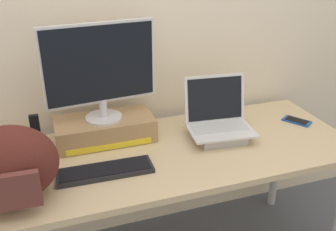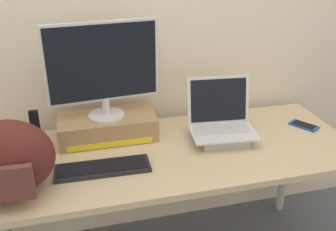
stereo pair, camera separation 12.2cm
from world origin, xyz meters
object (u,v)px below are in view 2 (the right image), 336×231
open_laptop (221,128)px  external_keyboard (103,168)px  toner_box_yellow (107,127)px  desktop_monitor (103,68)px  cell_phone (304,125)px  messenger_backpack (7,158)px  coffee_mug (28,145)px

open_laptop → external_keyboard: open_laptop is taller
toner_box_yellow → desktop_monitor: (0.00, -0.00, 0.31)m
open_laptop → cell_phone: (0.48, 0.01, -0.05)m
messenger_backpack → coffee_mug: size_ratio=2.95×
coffee_mug → cell_phone: (1.38, -0.06, -0.04)m
desktop_monitor → open_laptop: size_ratio=1.57×
messenger_backpack → coffee_mug: messenger_backpack is taller
coffee_mug → desktop_monitor: bearing=12.1°
desktop_monitor → cell_phone: desktop_monitor is taller
messenger_backpack → desktop_monitor: bearing=43.7°
external_keyboard → messenger_backpack: (-0.36, -0.06, 0.14)m
external_keyboard → messenger_backpack: messenger_backpack is taller
desktop_monitor → cell_phone: 1.08m
desktop_monitor → messenger_backpack: size_ratio=1.44×
toner_box_yellow → desktop_monitor: desktop_monitor is taller
external_keyboard → desktop_monitor: bearing=80.8°
external_keyboard → coffee_mug: size_ratio=3.30×
open_laptop → coffee_mug: open_laptop is taller
open_laptop → external_keyboard: 0.61m
desktop_monitor → messenger_backpack: desktop_monitor is taller
cell_phone → coffee_mug: bearing=144.3°
desktop_monitor → external_keyboard: (-0.06, -0.30, -0.35)m
toner_box_yellow → external_keyboard: (-0.06, -0.30, -0.05)m
toner_box_yellow → open_laptop: (0.54, -0.16, 0.00)m
desktop_monitor → messenger_backpack: bearing=-144.4°
external_keyboard → coffee_mug: 0.38m
toner_box_yellow → external_keyboard: bearing=-100.8°
cell_phone → toner_box_yellow: bearing=139.0°
external_keyboard → messenger_backpack: 0.39m
desktop_monitor → coffee_mug: desktop_monitor is taller
messenger_backpack → toner_box_yellow: bearing=43.8°
toner_box_yellow → coffee_mug: 0.38m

